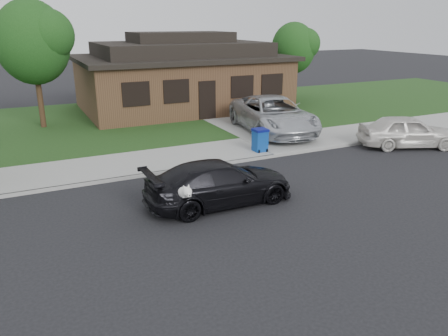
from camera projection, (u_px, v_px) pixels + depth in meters
name	position (u px, v px, depth m)	size (l,w,h in m)	color
ground	(231.00, 202.00, 13.69)	(120.00, 120.00, 0.00)	black
sidewalk	(177.00, 158.00, 17.95)	(60.00, 3.00, 0.12)	gray
curb	(190.00, 168.00, 16.67)	(60.00, 0.12, 0.12)	gray
lawn	(129.00, 120.00, 24.78)	(60.00, 13.00, 0.13)	#193814
driveway	(247.00, 120.00, 24.68)	(4.50, 13.00, 0.14)	gray
sedan	(219.00, 183.00, 13.41)	(4.72, 2.28, 1.36)	black
minivan	(273.00, 115.00, 21.62)	(2.87, 6.22, 1.73)	silver
white_compact	(407.00, 131.00, 19.51)	(1.71, 4.24, 1.44)	silver
recycling_bin	(260.00, 140.00, 18.56)	(0.58, 0.62, 0.97)	navy
house	(182.00, 76.00, 27.46)	(12.60, 8.60, 4.65)	#422B1C
tree_0	(36.00, 41.00, 21.49)	(3.78, 3.60, 6.34)	#332114
tree_1	(296.00, 47.00, 29.78)	(3.15, 3.00, 5.25)	#332114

